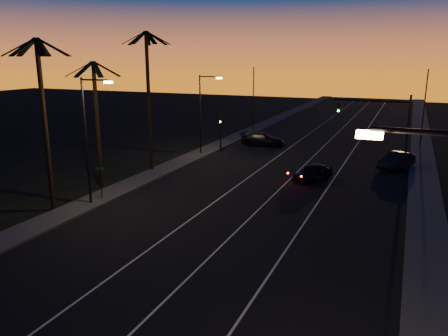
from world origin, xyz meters
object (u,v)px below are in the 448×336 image
at_px(lead_car, 313,172).
at_px(right_car, 396,161).
at_px(cross_car, 263,139).
at_px(signal_mast, 382,117).

relative_size(lead_car, right_car, 0.98).
bearing_deg(lead_car, cross_car, 124.33).
distance_m(right_car, cross_car, 16.16).
distance_m(lead_car, right_car, 9.65).
bearing_deg(right_car, cross_car, 159.83).
height_order(lead_car, right_car, right_car).
bearing_deg(cross_car, lead_car, -55.67).
bearing_deg(right_car, lead_car, -132.17).
height_order(right_car, cross_car, right_car).
bearing_deg(signal_mast, lead_car, -123.08).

